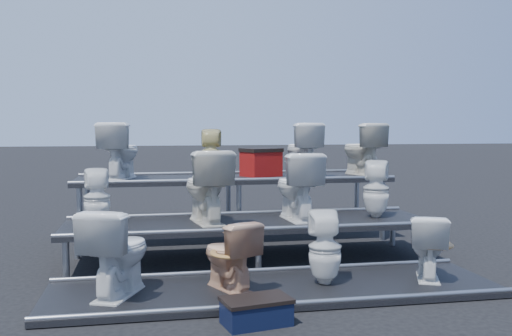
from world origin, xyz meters
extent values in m
plane|color=black|center=(0.00, 0.00, 0.00)|extent=(80.00, 80.00, 0.00)
cube|color=black|center=(0.00, -1.30, 0.03)|extent=(4.20, 1.20, 0.06)
cube|color=black|center=(0.00, 0.00, 0.23)|extent=(4.20, 1.20, 0.46)
cube|color=black|center=(0.00, 1.30, 0.43)|extent=(4.20, 1.20, 0.86)
imported|color=white|center=(-1.43, -1.30, 0.45)|extent=(0.70, 0.88, 0.79)
imported|color=tan|center=(-0.44, -1.30, 0.38)|extent=(0.59, 0.72, 0.64)
imported|color=white|center=(0.48, -1.30, 0.41)|extent=(0.36, 0.36, 0.70)
imported|color=white|center=(1.53, -1.30, 0.38)|extent=(0.58, 0.72, 0.64)
imported|color=white|center=(-1.70, 0.00, 0.78)|extent=(0.31, 0.32, 0.63)
imported|color=beige|center=(-0.51, 0.00, 0.88)|extent=(0.59, 0.88, 0.83)
imported|color=white|center=(0.55, 0.00, 0.86)|extent=(0.50, 0.81, 0.79)
imported|color=white|center=(1.54, 0.00, 0.80)|extent=(0.41, 0.41, 0.69)
imported|color=white|center=(-1.50, 1.30, 1.23)|extent=(0.61, 0.82, 0.74)
imported|color=#D2C581|center=(-0.30, 1.30, 1.19)|extent=(0.34, 0.34, 0.66)
imported|color=white|center=(0.98, 1.30, 1.23)|extent=(0.46, 0.75, 0.74)
imported|color=beige|center=(1.86, 1.30, 1.23)|extent=(0.56, 0.80, 0.74)
cube|color=maroon|center=(0.40, 1.35, 1.03)|extent=(0.58, 0.53, 0.34)
cube|color=black|center=(-0.34, -2.11, 0.09)|extent=(0.56, 0.40, 0.18)
camera|label=1|loc=(-1.18, -6.40, 1.56)|focal=40.00mm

